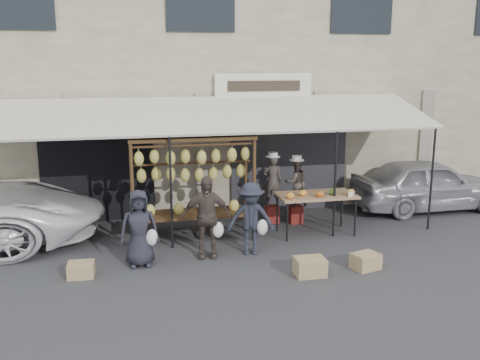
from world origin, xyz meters
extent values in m
plane|color=#2D2D30|center=(0.00, 0.00, 0.00)|extent=(90.00, 90.00, 0.00)
cube|color=beige|center=(0.00, 6.50, 3.50)|extent=(24.00, 6.00, 7.00)
cube|color=#232328|center=(2.20, 3.46, 1.25)|extent=(3.00, 0.10, 2.50)
cube|color=black|center=(-2.50, 3.46, 1.25)|extent=(2.60, 0.10, 2.50)
cube|color=silver|center=(1.50, 3.40, 3.15)|extent=(2.40, 0.10, 0.60)
cube|color=beige|center=(0.00, 2.30, 2.60)|extent=(10.00, 2.34, 0.63)
cylinder|color=black|center=(-1.00, 1.15, 1.15)|extent=(0.05, 0.05, 2.30)
cylinder|color=black|center=(2.50, 1.15, 1.15)|extent=(0.05, 0.05, 2.30)
cylinder|color=black|center=(4.80, 1.15, 1.15)|extent=(0.05, 0.05, 2.30)
cylinder|color=#47321A|center=(-1.75, 1.27, 1.10)|extent=(0.07, 0.07, 2.20)
cylinder|color=#47321A|center=(0.75, 1.27, 1.10)|extent=(0.07, 0.07, 2.20)
cylinder|color=#47321A|center=(-1.75, 2.07, 1.10)|extent=(0.07, 0.07, 2.20)
cylinder|color=#47321A|center=(0.75, 2.07, 1.10)|extent=(0.07, 0.07, 2.20)
cube|color=#47321A|center=(-0.50, 1.67, 2.20)|extent=(2.60, 0.90, 0.07)
cylinder|color=#47321A|center=(-0.50, 1.32, 2.08)|extent=(2.50, 0.05, 0.05)
cylinder|color=#47321A|center=(-0.50, 2.02, 2.08)|extent=(2.50, 0.05, 0.05)
cylinder|color=#47321A|center=(-0.50, 1.67, 1.65)|extent=(2.50, 0.05, 0.05)
cube|color=#47321A|center=(-0.50, 1.67, 0.55)|extent=(2.50, 0.80, 0.05)
ellipsoid|color=#D5C957|center=(-1.60, 1.32, 1.85)|extent=(0.20, 0.18, 0.30)
ellipsoid|color=#D5C957|center=(-1.29, 1.47, 1.86)|extent=(0.20, 0.18, 0.30)
ellipsoid|color=#D5C957|center=(-0.97, 1.32, 1.84)|extent=(0.20, 0.18, 0.30)
ellipsoid|color=#D5C957|center=(-0.66, 1.47, 1.84)|extent=(0.20, 0.18, 0.30)
ellipsoid|color=#D5C957|center=(-0.35, 1.32, 1.83)|extent=(0.20, 0.18, 0.30)
ellipsoid|color=#D5C957|center=(-0.03, 1.47, 1.82)|extent=(0.20, 0.18, 0.30)
ellipsoid|color=#D5C957|center=(0.28, 1.32, 1.86)|extent=(0.20, 0.18, 0.30)
ellipsoid|color=#D5C957|center=(0.60, 1.47, 1.85)|extent=(0.20, 0.18, 0.30)
ellipsoid|color=#D5C957|center=(-1.55, 1.67, 1.43)|extent=(0.20, 0.18, 0.30)
ellipsoid|color=#D5C957|center=(-1.25, 1.67, 1.45)|extent=(0.20, 0.18, 0.30)
ellipsoid|color=#D5C957|center=(-0.95, 1.67, 1.44)|extent=(0.20, 0.18, 0.30)
ellipsoid|color=#D5C957|center=(-0.65, 1.67, 1.40)|extent=(0.20, 0.18, 0.30)
ellipsoid|color=#D5C957|center=(-0.35, 1.67, 1.39)|extent=(0.20, 0.18, 0.30)
ellipsoid|color=#D5C957|center=(-0.05, 1.67, 1.40)|extent=(0.20, 0.18, 0.30)
ellipsoid|color=#D5C957|center=(0.25, 1.67, 1.44)|extent=(0.20, 0.18, 0.30)
ellipsoid|color=#D5C957|center=(0.55, 1.67, 1.44)|extent=(0.20, 0.18, 0.30)
cube|color=tan|center=(2.18, 1.40, 0.88)|extent=(1.70, 0.90, 0.05)
cylinder|color=black|center=(1.41, 1.03, 0.42)|extent=(0.04, 0.04, 0.85)
cylinder|color=black|center=(2.95, 1.03, 0.42)|extent=(0.04, 0.04, 0.85)
cylinder|color=black|center=(1.41, 1.77, 0.42)|extent=(0.04, 0.04, 0.85)
cylinder|color=black|center=(2.95, 1.77, 0.42)|extent=(0.04, 0.04, 0.85)
ellipsoid|color=orange|center=(1.49, 1.12, 0.97)|extent=(0.18, 0.14, 0.14)
ellipsoid|color=orange|center=(1.83, 1.29, 0.97)|extent=(0.18, 0.14, 0.14)
ellipsoid|color=#B25919|center=(2.16, 1.14, 0.97)|extent=(0.18, 0.14, 0.14)
ellipsoid|color=#477226|center=(2.51, 1.25, 0.97)|extent=(0.18, 0.14, 0.14)
ellipsoid|color=gold|center=(2.87, 1.14, 0.97)|extent=(0.18, 0.14, 0.14)
imported|color=#413B36|center=(1.47, 2.41, 1.01)|extent=(0.51, 0.41, 1.21)
imported|color=#51443F|center=(2.00, 2.26, 0.98)|extent=(0.56, 0.45, 1.12)
imported|color=#23232C|center=(-1.67, 0.32, 0.73)|extent=(0.72, 0.47, 1.45)
imported|color=#493D37|center=(-0.39, 0.51, 0.81)|extent=(0.99, 0.52, 1.62)
imported|color=#222430|center=(0.48, 0.48, 0.72)|extent=(1.03, 0.73, 1.45)
cube|color=maroon|center=(1.47, 2.41, 0.20)|extent=(0.30, 0.30, 0.41)
cube|color=maroon|center=(2.00, 2.26, 0.21)|extent=(0.36, 0.36, 0.42)
cube|color=tan|center=(1.26, -0.81, 0.16)|extent=(0.55, 0.42, 0.32)
cube|color=tan|center=(2.36, -0.74, 0.15)|extent=(0.57, 0.49, 0.29)
cube|color=tan|center=(-2.72, -0.01, 0.14)|extent=(0.47, 0.37, 0.27)
imported|color=#9C9BA0|center=(5.66, 2.63, 0.67)|extent=(3.94, 1.61, 1.34)
camera|label=1|loc=(-1.90, -9.27, 3.76)|focal=40.00mm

